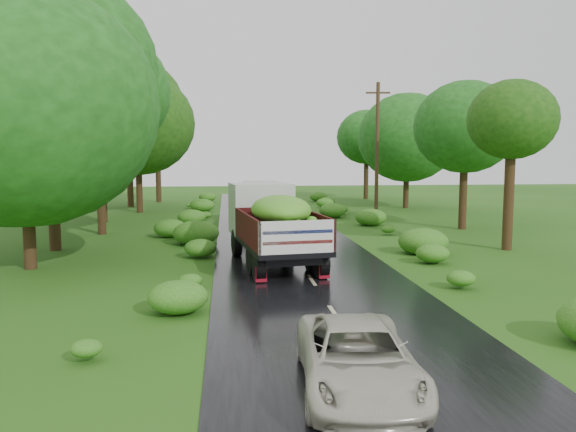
{
  "coord_description": "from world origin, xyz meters",
  "views": [
    {
      "loc": [
        -2.79,
        -14.06,
        4.18
      ],
      "look_at": [
        -0.33,
        8.21,
        1.7
      ],
      "focal_mm": 35.0,
      "sensor_mm": 36.0,
      "label": 1
    }
  ],
  "objects": [
    {
      "name": "car",
      "position": [
        -0.53,
        -4.76,
        0.61
      ],
      "size": [
        2.3,
        4.41,
        1.19
      ],
      "primitive_type": "imported",
      "rotation": [
        0.0,
        0.0,
        -0.08
      ],
      "color": "beige",
      "rests_on": "road"
    },
    {
      "name": "shrubs",
      "position": [
        0.0,
        14.0,
        0.35
      ],
      "size": [
        11.9,
        44.0,
        0.7
      ],
      "color": "#295F16",
      "rests_on": "ground"
    },
    {
      "name": "truck_far",
      "position": [
        -0.8,
        18.59,
        1.43
      ],
      "size": [
        2.44,
        6.13,
        2.53
      ],
      "rotation": [
        0.0,
        0.0,
        -0.05
      ],
      "color": "black",
      "rests_on": "ground"
    },
    {
      "name": "utility_pole",
      "position": [
        6.74,
        20.83,
        4.45
      ],
      "size": [
        1.52,
        0.29,
        8.65
      ],
      "rotation": [
        0.0,
        0.0,
        -0.12
      ],
      "color": "#382616",
      "rests_on": "ground"
    },
    {
      "name": "road",
      "position": [
        0.0,
        5.0,
        0.01
      ],
      "size": [
        6.5,
        80.0,
        0.02
      ],
      "primitive_type": "cube",
      "color": "black",
      "rests_on": "ground"
    },
    {
      "name": "trees_right",
      "position": [
        10.48,
        24.7,
        5.52
      ],
      "size": [
        5.03,
        31.16,
        7.26
      ],
      "color": "black",
      "rests_on": "ground"
    },
    {
      "name": "truck_near",
      "position": [
        -1.07,
        7.09,
        1.68
      ],
      "size": [
        3.41,
        7.33,
        2.97
      ],
      "rotation": [
        0.0,
        0.0,
        0.13
      ],
      "color": "black",
      "rests_on": "ground"
    },
    {
      "name": "ground",
      "position": [
        0.0,
        0.0,
        0.0
      ],
      "size": [
        120.0,
        120.0,
        0.0
      ],
      "primitive_type": "plane",
      "color": "#214E10",
      "rests_on": "ground"
    },
    {
      "name": "trees_left",
      "position": [
        -9.8,
        20.38,
        6.86
      ],
      "size": [
        5.63,
        32.6,
        9.77
      ],
      "color": "black",
      "rests_on": "ground"
    },
    {
      "name": "road_lines",
      "position": [
        0.0,
        6.0,
        0.02
      ],
      "size": [
        0.12,
        69.6,
        0.0
      ],
      "color": "#BFB78C",
      "rests_on": "road"
    }
  ]
}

